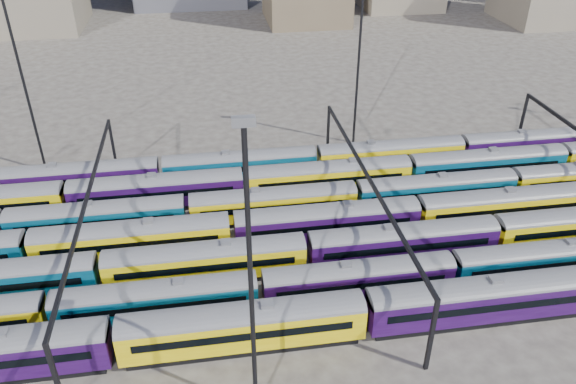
{
  "coord_description": "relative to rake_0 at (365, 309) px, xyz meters",
  "views": [
    {
      "loc": [
        -7.06,
        -51.45,
        38.48
      ],
      "look_at": [
        2.0,
        6.15,
        3.0
      ],
      "focal_mm": 35.0,
      "sensor_mm": 36.0,
      "label": 1
    }
  ],
  "objects": [
    {
      "name": "gantry_2",
      "position": [
        4.19,
        15.0,
        3.91
      ],
      "size": [
        0.35,
        40.35,
        8.03
      ],
      "color": "black",
      "rests_on": "ground"
    },
    {
      "name": "rake_4",
      "position": [
        4.49,
        20.0,
        -0.24
      ],
      "size": [
        122.47,
        2.99,
        5.03
      ],
      "color": "black",
      "rests_on": "ground"
    },
    {
      "name": "mast_1",
      "position": [
        -35.81,
        37.0,
        11.09
      ],
      "size": [
        1.4,
        0.5,
        25.6
      ],
      "color": "black",
      "rests_on": "ground"
    },
    {
      "name": "ground",
      "position": [
        -5.81,
        15.0,
        -2.88
      ],
      "size": [
        500.0,
        500.0,
        0.0
      ],
      "primitive_type": "plane",
      "color": "#3C3733",
      "rests_on": "ground"
    },
    {
      "name": "gantry_1",
      "position": [
        -25.81,
        15.0,
        3.91
      ],
      "size": [
        0.35,
        40.35,
        8.03
      ],
      "color": "black",
      "rests_on": "ground"
    },
    {
      "name": "rake_6",
      "position": [
        -8.93,
        30.0,
        -0.18
      ],
      "size": [
        104.26,
        3.05,
        5.14
      ],
      "color": "black",
      "rests_on": "ground"
    },
    {
      "name": "rake_5",
      "position": [
        2.12,
        25.0,
        -0.07
      ],
      "size": [
        151.96,
        3.17,
        5.35
      ],
      "color": "black",
      "rests_on": "ground"
    },
    {
      "name": "mast_2",
      "position": [
        -10.81,
        -7.0,
        11.09
      ],
      "size": [
        1.4,
        0.5,
        25.6
      ],
      "color": "black",
      "rests_on": "ground"
    },
    {
      "name": "rake_1",
      "position": [
        -9.12,
        5.0,
        -0.35
      ],
      "size": [
        117.48,
        2.87,
        4.82
      ],
      "color": "black",
      "rests_on": "ground"
    },
    {
      "name": "rake_3",
      "position": [
        -11.1,
        15.0,
        -0.09
      ],
      "size": [
        129.25,
        3.15,
        5.31
      ],
      "color": "black",
      "rests_on": "ground"
    },
    {
      "name": "rake_2",
      "position": [
        7.03,
        10.0,
        -0.15
      ],
      "size": [
        105.23,
        3.08,
        5.19
      ],
      "color": "black",
      "rests_on": "ground"
    },
    {
      "name": "rake_0",
      "position": [
        0.0,
        0.0,
        0.0
      ],
      "size": [
        133.4,
        3.25,
        5.49
      ],
      "color": "black",
      "rests_on": "ground"
    },
    {
      "name": "mast_3",
      "position": [
        9.19,
        39.0,
        11.09
      ],
      "size": [
        1.4,
        0.5,
        25.6
      ],
      "color": "black",
      "rests_on": "ground"
    }
  ]
}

